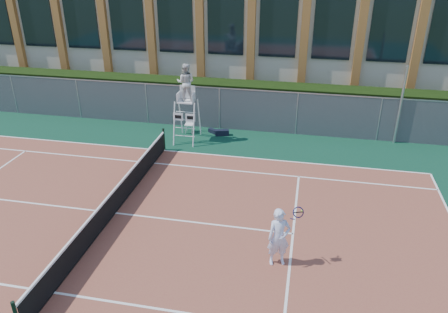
% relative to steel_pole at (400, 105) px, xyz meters
% --- Properties ---
extents(ground, '(120.00, 120.00, 0.00)m').
position_rel_steel_pole_xyz_m(ground, '(-10.83, -8.70, -1.93)').
color(ground, '#233814').
extents(apron, '(36.00, 20.00, 0.01)m').
position_rel_steel_pole_xyz_m(apron, '(-10.83, -7.70, -1.92)').
color(apron, '#0C382A').
rests_on(apron, ground).
extents(tennis_court, '(23.77, 10.97, 0.02)m').
position_rel_steel_pole_xyz_m(tennis_court, '(-10.83, -8.70, -1.91)').
color(tennis_court, brown).
rests_on(tennis_court, apron).
extents(tennis_net, '(0.10, 11.30, 1.10)m').
position_rel_steel_pole_xyz_m(tennis_net, '(-10.83, -8.70, -1.39)').
color(tennis_net, black).
rests_on(tennis_net, ground).
extents(fence, '(40.00, 0.06, 2.20)m').
position_rel_steel_pole_xyz_m(fence, '(-10.83, 0.10, -0.83)').
color(fence, '#595E60').
rests_on(fence, ground).
extents(hedge, '(40.00, 1.40, 2.20)m').
position_rel_steel_pole_xyz_m(hedge, '(-10.83, 1.30, -0.83)').
color(hedge, black).
rests_on(hedge, ground).
extents(building, '(45.00, 10.60, 8.22)m').
position_rel_steel_pole_xyz_m(building, '(-10.83, 9.25, 2.22)').
color(building, '#BEB29D').
rests_on(building, ground).
extents(steel_pole, '(0.12, 0.12, 3.85)m').
position_rel_steel_pole_xyz_m(steel_pole, '(0.00, 0.00, 0.00)').
color(steel_pole, '#9EA0A5').
rests_on(steel_pole, ground).
extents(umpire_chair, '(1.08, 1.67, 3.88)m').
position_rel_steel_pole_xyz_m(umpire_chair, '(-10.08, -1.65, 0.91)').
color(umpire_chair, white).
rests_on(umpire_chair, ground).
extents(plastic_chair, '(0.44, 0.44, 0.91)m').
position_rel_steel_pole_xyz_m(plastic_chair, '(-10.26, -0.68, -1.38)').
color(plastic_chair, silver).
rests_on(plastic_chair, apron).
extents(sports_bag_near, '(0.74, 0.44, 0.30)m').
position_rel_steel_pole_xyz_m(sports_bag_near, '(-8.51, -0.81, -1.77)').
color(sports_bag_near, black).
rests_on(sports_bag_near, apron).
extents(sports_bag_far, '(0.55, 0.46, 0.20)m').
position_rel_steel_pole_xyz_m(sports_bag_far, '(-9.03, -0.60, -1.81)').
color(sports_bag_far, black).
rests_on(sports_bag_far, apron).
extents(tennis_player, '(1.09, 0.79, 1.88)m').
position_rel_steel_pole_xyz_m(tennis_player, '(-4.82, -10.29, -0.95)').
color(tennis_player, '#D4DBFF').
rests_on(tennis_player, tennis_court).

